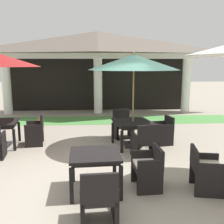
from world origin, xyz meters
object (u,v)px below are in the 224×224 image
patio_chair_near_foreground_west (205,170)px  patio_table_mid_right (133,124)px  patio_umbrella_mid_right (134,63)px  patio_chair_far_back_south (99,198)px  terracotta_urn (40,123)px  patio_chair_mid_right_east (163,131)px  patio_chair_far_back_east (148,167)px  patio_table_far_back (95,158)px  patio_chair_mid_right_south (145,142)px  patio_chair_mid_right_north (123,125)px  patio_chair_mid_left_east (36,130)px

patio_chair_near_foreground_west → patio_table_mid_right: bearing=-149.6°
patio_umbrella_mid_right → patio_chair_far_back_south: bearing=-105.2°
terracotta_urn → patio_chair_far_back_south: bearing=-70.2°
patio_chair_mid_right_east → terracotta_urn: 4.84m
patio_table_mid_right → terracotta_urn: bearing=142.0°
patio_umbrella_mid_right → terracotta_urn: 4.73m
patio_chair_mid_right_east → patio_chair_far_back_east: patio_chair_mid_right_east is taller
patio_table_far_back → patio_chair_mid_right_south: bearing=53.5°
patio_chair_mid_right_north → patio_umbrella_mid_right: bearing=90.0°
patio_chair_far_back_east → patio_chair_far_back_south: size_ratio=0.93×
patio_table_mid_right → patio_umbrella_mid_right: 1.77m
patio_table_mid_right → patio_chair_mid_right_east: size_ratio=1.44×
patio_table_far_back → patio_chair_mid_right_north: bearing=76.4°
patio_chair_mid_left_east → patio_chair_mid_right_east: 3.84m
patio_chair_mid_left_east → patio_chair_mid_right_south: size_ratio=1.03×
patio_umbrella_mid_right → patio_chair_mid_right_east: 2.25m
patio_chair_far_back_south → patio_chair_near_foreground_west: bearing=20.9°
patio_chair_mid_left_east → patio_chair_mid_right_north: (2.69, 0.63, -0.02)m
patio_chair_far_back_east → patio_chair_far_back_south: 1.47m
patio_chair_mid_left_east → patio_chair_near_foreground_west: bearing=-136.8°
patio_chair_mid_right_south → patio_chair_far_back_south: size_ratio=1.03×
patio_table_mid_right → patio_chair_mid_right_east: bearing=11.7°
patio_chair_mid_right_south → terracotta_urn: size_ratio=2.42×
patio_umbrella_mid_right → terracotta_urn: size_ratio=7.22×
patio_chair_near_foreground_west → patio_chair_far_back_south: size_ratio=0.95×
patio_table_mid_right → patio_chair_mid_right_north: patio_chair_mid_right_north is taller
patio_umbrella_mid_right → patio_chair_mid_right_east: patio_umbrella_mid_right is taller
patio_umbrella_mid_right → patio_chair_far_back_east: patio_umbrella_mid_right is taller
patio_table_far_back → terracotta_urn: patio_table_far_back is taller
patio_chair_mid_right_north → terracotta_urn: patio_chair_mid_right_north is taller
patio_chair_mid_right_south → patio_chair_far_back_south: (-1.21, -2.76, -0.01)m
patio_chair_mid_right_east → patio_table_far_back: (-2.03, -2.88, 0.25)m
patio_chair_mid_right_south → patio_chair_mid_left_east: bearing=145.8°
patio_chair_near_foreground_west → patio_chair_far_back_east: 1.08m
patio_chair_far_back_east → patio_chair_mid_right_east: bearing=-23.3°
patio_chair_near_foreground_west → patio_chair_mid_right_north: (-1.22, 3.74, 0.00)m
patio_table_mid_right → patio_table_far_back: 2.89m
patio_chair_mid_right_east → terracotta_urn: patio_chair_mid_right_east is taller
patio_chair_near_foreground_west → patio_umbrella_mid_right: patio_umbrella_mid_right is taller
patio_table_mid_right → patio_chair_far_back_east: patio_chair_far_back_east is taller
patio_chair_far_back_south → patio_umbrella_mid_right: bearing=71.0°
patio_chair_mid_right_north → patio_chair_mid_left_east: bearing=1.5°
patio_chair_far_back_south → patio_chair_mid_left_east: bearing=111.1°
patio_table_mid_right → patio_chair_mid_right_south: size_ratio=1.33×
patio_table_mid_right → patio_chair_far_back_east: 2.62m
patio_chair_near_foreground_west → patio_chair_mid_left_east: 4.99m
patio_chair_mid_right_north → patio_table_far_back: 3.75m
patio_chair_mid_left_east → terracotta_urn: 2.28m
patio_chair_mid_left_east → patio_umbrella_mid_right: (2.89, -0.32, 1.99)m
patio_table_far_back → patio_chair_far_back_east: (1.03, 0.07, -0.24)m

